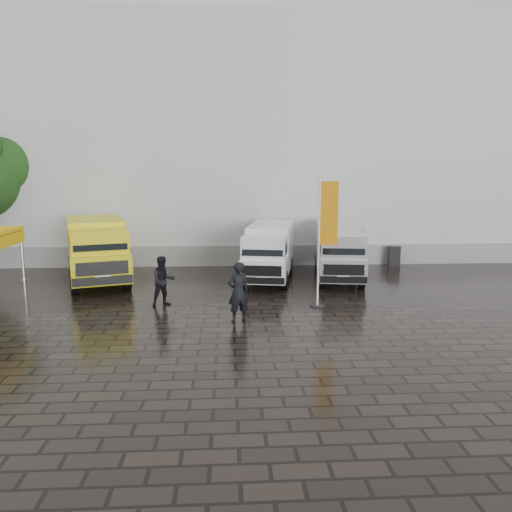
{
  "coord_description": "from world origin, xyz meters",
  "views": [
    {
      "loc": [
        -2.03,
        -16.11,
        4.56
      ],
      "look_at": [
        -0.98,
        2.2,
        1.44
      ],
      "focal_mm": 35.0,
      "sensor_mm": 36.0,
      "label": 1
    }
  ],
  "objects_px": {
    "person_front": "(238,292)",
    "van_yellow": "(97,251)",
    "van_silver": "(338,252)",
    "wheelie_bin": "(394,256)",
    "flagpole": "(324,236)",
    "van_white": "(269,253)",
    "person_tent": "(163,281)"
  },
  "relations": [
    {
      "from": "van_white",
      "to": "wheelie_bin",
      "type": "bearing_deg",
      "value": 34.63
    },
    {
      "from": "flagpole",
      "to": "person_front",
      "type": "height_order",
      "value": "flagpole"
    },
    {
      "from": "van_white",
      "to": "wheelie_bin",
      "type": "relative_size",
      "value": 5.55
    },
    {
      "from": "person_front",
      "to": "person_tent",
      "type": "height_order",
      "value": "person_front"
    },
    {
      "from": "person_tent",
      "to": "flagpole",
      "type": "bearing_deg",
      "value": -29.12
    },
    {
      "from": "van_yellow",
      "to": "flagpole",
      "type": "xyz_separation_m",
      "value": [
        8.64,
        -4.25,
        1.13
      ]
    },
    {
      "from": "person_front",
      "to": "van_white",
      "type": "bearing_deg",
      "value": -122.82
    },
    {
      "from": "van_yellow",
      "to": "van_silver",
      "type": "height_order",
      "value": "van_yellow"
    },
    {
      "from": "van_silver",
      "to": "van_white",
      "type": "bearing_deg",
      "value": -171.92
    },
    {
      "from": "wheelie_bin",
      "to": "person_front",
      "type": "bearing_deg",
      "value": -118.29
    },
    {
      "from": "van_white",
      "to": "van_silver",
      "type": "xyz_separation_m",
      "value": [
        2.98,
        0.0,
        0.02
      ]
    },
    {
      "from": "van_silver",
      "to": "person_tent",
      "type": "relative_size",
      "value": 3.14
    },
    {
      "from": "van_silver",
      "to": "person_front",
      "type": "height_order",
      "value": "van_silver"
    },
    {
      "from": "van_silver",
      "to": "wheelie_bin",
      "type": "height_order",
      "value": "van_silver"
    },
    {
      "from": "van_white",
      "to": "wheelie_bin",
      "type": "xyz_separation_m",
      "value": [
        6.4,
        2.84,
        -0.67
      ]
    },
    {
      "from": "flagpole",
      "to": "person_front",
      "type": "distance_m",
      "value": 3.67
    },
    {
      "from": "van_yellow",
      "to": "wheelie_bin",
      "type": "relative_size",
      "value": 5.91
    },
    {
      "from": "van_yellow",
      "to": "person_front",
      "type": "height_order",
      "value": "van_yellow"
    },
    {
      "from": "flagpole",
      "to": "person_tent",
      "type": "relative_size",
      "value": 2.58
    },
    {
      "from": "flagpole",
      "to": "van_white",
      "type": "bearing_deg",
      "value": 108.68
    },
    {
      "from": "van_silver",
      "to": "person_tent",
      "type": "bearing_deg",
      "value": -142.01
    },
    {
      "from": "wheelie_bin",
      "to": "van_yellow",
      "type": "bearing_deg",
      "value": -154.38
    },
    {
      "from": "van_silver",
      "to": "van_yellow",
      "type": "bearing_deg",
      "value": -171.11
    },
    {
      "from": "person_front",
      "to": "van_silver",
      "type": "bearing_deg",
      "value": -145.63
    },
    {
      "from": "person_front",
      "to": "van_yellow",
      "type": "bearing_deg",
      "value": -65.18
    },
    {
      "from": "van_white",
      "to": "person_tent",
      "type": "height_order",
      "value": "van_white"
    },
    {
      "from": "van_white",
      "to": "person_tent",
      "type": "bearing_deg",
      "value": -124.06
    },
    {
      "from": "van_yellow",
      "to": "person_tent",
      "type": "height_order",
      "value": "van_yellow"
    },
    {
      "from": "van_white",
      "to": "wheelie_bin",
      "type": "distance_m",
      "value": 7.03
    },
    {
      "from": "van_white",
      "to": "person_front",
      "type": "distance_m",
      "value": 6.2
    },
    {
      "from": "van_yellow",
      "to": "person_tent",
      "type": "xyz_separation_m",
      "value": [
        3.19,
        -3.85,
        -0.44
      ]
    },
    {
      "from": "van_yellow",
      "to": "van_silver",
      "type": "distance_m",
      "value": 10.13
    }
  ]
}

